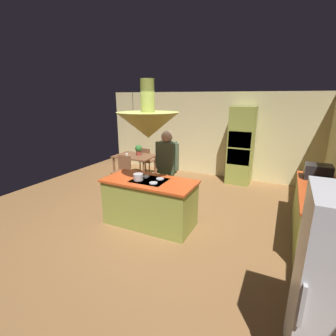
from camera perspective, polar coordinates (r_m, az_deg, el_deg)
name	(u,v)px	position (r m, az deg, el deg)	size (l,w,h in m)	color
ground	(155,219)	(5.16, -2.99, -11.72)	(8.16, 8.16, 0.00)	olive
wall_back	(208,134)	(7.84, 9.14, 7.66)	(6.80, 0.10, 2.55)	beige
kitchen_island	(150,202)	(4.81, -4.22, -7.89)	(1.76, 0.84, 0.93)	#939E42
counter_run_right	(316,214)	(5.03, 31.02, -9.14)	(0.73, 2.21, 0.91)	#939E42
oven_tower	(241,146)	(7.24, 16.50, 4.92)	(0.66, 0.62, 2.16)	#939E42
dining_table	(135,159)	(7.29, -7.65, 2.10)	(1.13, 0.81, 0.76)	brown
person_at_island	(167,166)	(5.18, -0.23, 0.45)	(0.53, 0.23, 1.75)	tan
range_hood	(148,124)	(4.41, -4.63, 10.21)	(1.10, 1.10, 1.00)	#939E42
pendant_light_over_table	(133,117)	(7.09, -8.02, 11.59)	(0.32, 0.32, 0.82)	beige
chair_facing_island	(123,169)	(6.83, -10.47, -0.31)	(0.40, 0.40, 0.87)	brown
chair_by_back_wall	(146,159)	(7.84, -5.11, 2.04)	(0.40, 0.40, 0.87)	brown
potted_plant_on_table	(139,150)	(7.25, -6.81, 4.27)	(0.20, 0.20, 0.30)	#99382D
cup_on_table	(127,155)	(7.17, -9.51, 3.01)	(0.07, 0.07, 0.09)	white
canister_flour	(325,197)	(4.33, 32.52, -5.66)	(0.14, 0.14, 0.17)	silver
canister_sugar	(323,193)	(4.50, 32.28, -4.94)	(0.12, 0.12, 0.16)	silver
canister_tea	(322,189)	(4.67, 32.08, -4.19)	(0.11, 0.11, 0.16)	#E0B78C
microwave_on_counter	(318,172)	(5.45, 31.37, -0.78)	(0.46, 0.36, 0.28)	#232326
cooking_pot_on_cooktop	(138,177)	(4.59, -6.90, -2.06)	(0.18, 0.18, 0.12)	#B2B2B7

